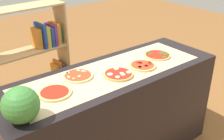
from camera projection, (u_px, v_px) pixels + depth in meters
The scene contains 9 objects.
counter at pixel (112, 118), 2.53m from camera, with size 2.03×0.67×0.95m, color black.
parchment_paper at pixel (112, 72), 2.32m from camera, with size 1.68×0.51×0.00m, color tan.
pizza_plain_0 at pixel (55, 93), 2.00m from camera, with size 0.25×0.25×0.02m.
pizza_mushroom_1 at pixel (78, 76), 2.24m from camera, with size 0.25×0.25×0.02m.
pizza_mozzarella_2 at pixel (118, 74), 2.26m from camera, with size 0.25×0.25×0.03m.
pizza_pepperoni_3 at pixel (143, 66), 2.41m from camera, with size 0.24×0.24×0.02m.
pizza_spinach_4 at pixel (158, 55), 2.62m from camera, with size 0.25×0.25×0.03m.
watermelon at pixel (21, 105), 1.66m from camera, with size 0.24×0.24×0.24m, color #387A33.
bookshelf at pixel (41, 69), 3.01m from camera, with size 0.84×0.32×1.38m.
Camera 1 is at (-1.28, -1.64, 1.99)m, focal length 43.95 mm.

